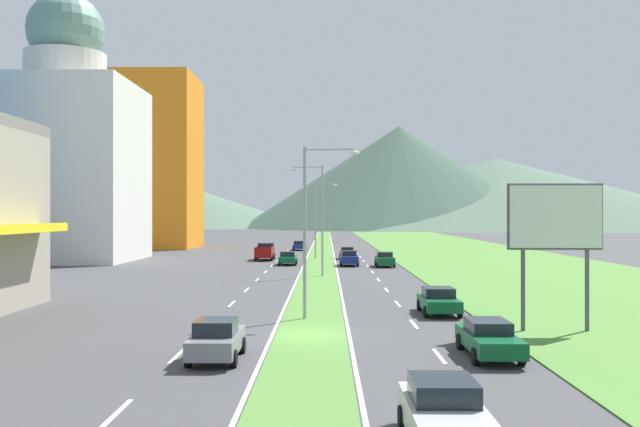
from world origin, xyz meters
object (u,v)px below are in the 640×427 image
object	(u,v)px
car_4	(349,258)
pickup_truck_0	(265,252)
car_1	(439,301)
car_8	(216,339)
street_lamp_far	(318,215)
car_2	(444,413)
street_lamp_mid	(319,213)
car_5	(300,245)
billboard_roadside	(555,223)
car_3	(385,259)
car_0	(347,253)
car_7	(288,258)
street_lamp_near	(311,220)
car_6	(489,338)

from	to	relation	value
car_4	pickup_truck_0	world-z (taller)	pickup_truck_0
car_1	pickup_truck_0	distance (m)	46.74
pickup_truck_0	car_8	bearing A→B (deg)	-176.76
street_lamp_far	car_2	distance (m)	69.51
street_lamp_mid	car_8	xyz separation A→B (m)	(-3.50, -34.81, -4.84)
car_8	street_lamp_far	bearing A→B (deg)	-2.97
car_1	pickup_truck_0	size ratio (longest dim) A/B	0.80
car_5	car_4	bearing A→B (deg)	-168.32
car_5	billboard_roadside	bearing A→B (deg)	-168.53
street_lamp_mid	pickup_truck_0	bearing A→B (deg)	107.00
street_lamp_far	car_3	xyz separation A→B (m)	(7.19, -13.35, -4.67)
car_0	car_7	world-z (taller)	car_0
car_1	car_2	size ratio (longest dim) A/B	1.06
car_2	car_7	world-z (taller)	car_2
car_0	street_lamp_far	bearing A→B (deg)	-103.43
car_1	car_5	xyz separation A→B (m)	(-10.29, 67.08, -0.01)
street_lamp_near	billboard_roadside	bearing A→B (deg)	-17.91
car_2	car_6	distance (m)	10.94
street_lamp_mid	street_lamp_far	distance (m)	24.80
street_lamp_far	car_6	xyz separation A→B (m)	(7.35, -58.88, -4.73)
street_lamp_far	car_2	bearing A→B (deg)	-86.81
car_2	car_3	world-z (taller)	car_2
car_1	car_7	distance (m)	38.22
car_8	car_5	bearing A→B (deg)	-0.05
billboard_roadside	car_6	world-z (taller)	billboard_roadside
car_1	car_0	bearing A→B (deg)	-175.55
street_lamp_mid	car_1	world-z (taller)	street_lamp_mid
car_5	car_8	size ratio (longest dim) A/B	1.15
car_3	pickup_truck_0	bearing A→B (deg)	-127.94
street_lamp_near	car_6	world-z (taller)	street_lamp_near
street_lamp_near	billboard_roadside	world-z (taller)	street_lamp_near
street_lamp_far	car_6	distance (m)	59.53
car_4	pickup_truck_0	xyz separation A→B (m)	(-9.81, 9.21, 0.17)
street_lamp_near	car_4	bearing A→B (deg)	85.07
street_lamp_far	car_0	distance (m)	6.01
car_6	pickup_truck_0	distance (m)	57.70
car_5	car_7	world-z (taller)	car_7
car_3	car_8	xyz separation A→B (m)	(-10.28, -46.27, -0.00)
car_2	street_lamp_mid	bearing A→B (deg)	-175.57
car_1	car_4	distance (m)	35.72
street_lamp_mid	car_5	world-z (taller)	street_lamp_mid
car_3	car_5	distance (m)	34.43
car_4	car_6	size ratio (longest dim) A/B	0.88
car_6	street_lamp_mid	bearing A→B (deg)	-168.49
car_6	pickup_truck_0	world-z (taller)	pickup_truck_0
car_0	car_7	distance (m)	11.98
street_lamp_mid	car_2	world-z (taller)	street_lamp_mid
car_1	car_8	world-z (taller)	car_8
street_lamp_near	car_5	xyz separation A→B (m)	(-3.28, 69.17, -4.49)
car_6	car_3	bearing A→B (deg)	-179.80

